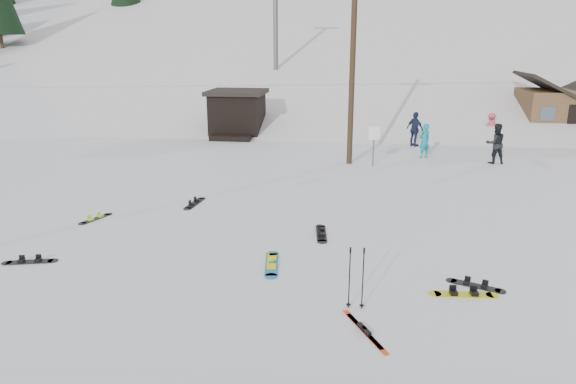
# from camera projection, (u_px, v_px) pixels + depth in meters

# --- Properties ---
(ground) EXTENTS (200.00, 200.00, 0.00)m
(ground) POSITION_uv_depth(u_px,v_px,m) (246.00, 303.00, 11.32)
(ground) COLOR silver
(ground) RESTS_ON ground
(ski_slope) EXTENTS (60.00, 85.24, 65.97)m
(ski_slope) POSITION_uv_depth(u_px,v_px,m) (336.00, 182.00, 67.01)
(ski_slope) COLOR silver
(ski_slope) RESTS_ON ground
(ridge_left) EXTENTS (47.54, 95.03, 58.38)m
(ridge_left) POSITION_uv_depth(u_px,v_px,m) (48.00, 179.00, 64.64)
(ridge_left) COLOR silver
(ridge_left) RESTS_ON ground
(treeline_left) EXTENTS (20.00, 64.00, 10.00)m
(treeline_left) POSITION_uv_depth(u_px,v_px,m) (8.00, 97.00, 53.68)
(treeline_left) COLOR black
(treeline_left) RESTS_ON ground
(treeline_crest) EXTENTS (50.00, 6.00, 10.00)m
(treeline_crest) POSITION_uv_depth(u_px,v_px,m) (345.00, 74.00, 93.13)
(treeline_crest) COLOR black
(treeline_crest) RESTS_ON ski_slope
(utility_pole) EXTENTS (2.00, 0.26, 9.00)m
(utility_pole) POSITION_uv_depth(u_px,v_px,m) (353.00, 62.00, 23.07)
(utility_pole) COLOR #3A2819
(utility_pole) RESTS_ON ground
(trail_sign) EXTENTS (0.50, 0.09, 1.85)m
(trail_sign) POSITION_uv_depth(u_px,v_px,m) (374.00, 139.00, 23.48)
(trail_sign) COLOR #595B60
(trail_sign) RESTS_ON ground
(lift_hut) EXTENTS (3.40, 4.10, 2.75)m
(lift_hut) POSITION_uv_depth(u_px,v_px,m) (237.00, 113.00, 31.49)
(lift_hut) COLOR black
(lift_hut) RESTS_ON ground
(lift_tower_near) EXTENTS (2.20, 0.36, 8.00)m
(lift_tower_near) POSITION_uv_depth(u_px,v_px,m) (276.00, 10.00, 38.16)
(lift_tower_near) COLOR #595B60
(lift_tower_near) RESTS_ON ski_slope
(cabin) EXTENTS (5.39, 4.40, 3.77)m
(cabin) POSITION_uv_depth(u_px,v_px,m) (563.00, 110.00, 31.83)
(cabin) COLOR brown
(cabin) RESTS_ON ground
(hero_snowboard) EXTENTS (0.52, 1.71, 0.12)m
(hero_snowboard) POSITION_uv_depth(u_px,v_px,m) (272.00, 264.00, 13.26)
(hero_snowboard) COLOR #1C76BB
(hero_snowboard) RESTS_ON ground
(hero_skis) EXTENTS (0.90, 1.57, 0.09)m
(hero_skis) POSITION_uv_depth(u_px,v_px,m) (364.00, 330.00, 10.21)
(hero_skis) COLOR #BB3113
(hero_skis) RESTS_ON ground
(ski_poles) EXTENTS (0.39, 0.10, 1.41)m
(ski_poles) POSITION_uv_depth(u_px,v_px,m) (356.00, 278.00, 10.93)
(ski_poles) COLOR black
(ski_poles) RESTS_ON ground
(board_scatter_a) EXTENTS (1.38, 0.55, 0.10)m
(board_scatter_a) POSITION_uv_depth(u_px,v_px,m) (30.00, 261.00, 13.42)
(board_scatter_a) COLOR black
(board_scatter_a) RESTS_ON ground
(board_scatter_b) EXTENTS (0.42, 1.52, 0.11)m
(board_scatter_b) POSITION_uv_depth(u_px,v_px,m) (195.00, 203.00, 18.27)
(board_scatter_b) COLOR black
(board_scatter_b) RESTS_ON ground
(board_scatter_c) EXTENTS (0.64, 1.24, 0.09)m
(board_scatter_c) POSITION_uv_depth(u_px,v_px,m) (96.00, 218.00, 16.70)
(board_scatter_c) COLOR black
(board_scatter_c) RESTS_ON ground
(board_scatter_d) EXTENTS (1.28, 0.68, 0.10)m
(board_scatter_d) POSITION_uv_depth(u_px,v_px,m) (475.00, 285.00, 12.11)
(board_scatter_d) COLOR black
(board_scatter_d) RESTS_ON ground
(board_scatter_e) EXTENTS (1.58, 0.40, 0.11)m
(board_scatter_e) POSITION_uv_depth(u_px,v_px,m) (464.00, 294.00, 11.67)
(board_scatter_e) COLOR yellow
(board_scatter_e) RESTS_ON ground
(board_scatter_f) EXTENTS (0.44, 1.58, 0.11)m
(board_scatter_f) POSITION_uv_depth(u_px,v_px,m) (321.00, 233.00, 15.39)
(board_scatter_f) COLOR black
(board_scatter_f) RESTS_ON ground
(skier_teal) EXTENTS (0.74, 0.69, 1.70)m
(skier_teal) POSITION_uv_depth(u_px,v_px,m) (425.00, 141.00, 25.37)
(skier_teal) COLOR #0D828B
(skier_teal) RESTS_ON ground
(skier_dark) EXTENTS (1.03, 0.86, 1.90)m
(skier_dark) POSITION_uv_depth(u_px,v_px,m) (495.00, 144.00, 24.16)
(skier_dark) COLOR black
(skier_dark) RESTS_ON ground
(skier_pink) EXTENTS (1.11, 0.82, 1.52)m
(skier_pink) POSITION_uv_depth(u_px,v_px,m) (491.00, 126.00, 30.40)
(skier_pink) COLOR #BB425C
(skier_pink) RESTS_ON ground
(skier_navy) EXTENTS (1.10, 1.12, 1.90)m
(skier_navy) POSITION_uv_depth(u_px,v_px,m) (415.00, 129.00, 28.12)
(skier_navy) COLOR #19223E
(skier_navy) RESTS_ON ground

